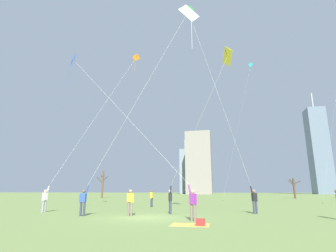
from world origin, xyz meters
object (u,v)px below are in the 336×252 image
Objects in this scene: kite_flyer_foreground_left_orange at (62,172)px; picnic_spot at (196,223)px; kite_flyer_foreground_right_green at (96,178)px; kite_flyer_far_back_yellow at (178,181)px; distant_kite_drifting_left_teal at (248,79)px; kite_flyer_midfield_right_white at (238,152)px; bystander_far_off_by_trees at (152,197)px; bystander_watching_nearby at (130,201)px; kite_flyer_midfield_center_blue at (152,153)px; bare_tree_left_of_center at (103,183)px; bare_tree_right_of_center at (294,187)px.

kite_flyer_foreground_left_orange is 13.32m from picnic_spot.
kite_flyer_far_back_yellow is at bearing 18.78° from kite_flyer_foreground_right_green.
kite_flyer_foreground_right_green reaches higher than picnic_spot.
kite_flyer_far_back_yellow is 0.39× the size of distant_kite_drifting_left_teal.
kite_flyer_midfield_right_white is 8.62× the size of bystander_far_off_by_trees.
bystander_far_off_by_trees is 1.00× the size of bystander_watching_nearby.
kite_flyer_midfield_center_blue reaches higher than bystander_far_off_by_trees.
bare_tree_left_of_center is (-30.68, 8.08, -17.70)m from distant_kite_drifting_left_teal.
kite_flyer_midfield_right_white is 7.59× the size of picnic_spot.
kite_flyer_midfield_right_white is 3.49× the size of bare_tree_right_of_center.
kite_flyer_foreground_left_orange is at bearing 178.34° from kite_flyer_midfield_right_white.
bystander_watching_nearby is 0.28× the size of bare_tree_left_of_center.
kite_flyer_midfield_center_blue is at bearing -3.62° from kite_flyer_foreground_right_green.
kite_flyer_foreground_right_green is 48.19m from bare_tree_right_of_center.
kite_flyer_midfield_center_blue is at bearing -24.92° from bystander_watching_nearby.
kite_flyer_midfield_center_blue reaches higher than bare_tree_right_of_center.
distant_kite_drifting_left_teal is (12.82, 29.85, 18.46)m from kite_flyer_foreground_right_green.
bystander_watching_nearby is 37.03m from distant_kite_drifting_left_teal.
kite_flyer_foreground_right_green is at bearing -163.04° from kite_flyer_midfield_right_white.
picnic_spot is (2.98, -2.94, -3.70)m from kite_flyer_midfield_center_blue.
bare_tree_right_of_center is at bearing 65.64° from bystander_watching_nearby.
kite_flyer_foreground_right_green is 9.66m from kite_flyer_midfield_right_white.
kite_flyer_midfield_center_blue is 0.58× the size of distant_kite_drifting_left_teal.
kite_flyer_foreground_left_orange is 36.52m from distant_kite_drifting_left_teal.
kite_flyer_far_back_yellow is at bearing -165.38° from kite_flyer_midfield_right_white.
kite_flyer_midfield_center_blue is at bearing -112.24° from bare_tree_right_of_center.
bystander_watching_nearby is (-1.57, 0.73, -2.89)m from kite_flyer_midfield_center_blue.
kite_flyer_foreground_left_orange is 0.71× the size of distant_kite_drifting_left_teal.
bare_tree_left_of_center is at bearing 120.91° from picnic_spot.
kite_flyer_far_back_yellow is at bearing 23.28° from bystander_watching_nearby.
distant_kite_drifting_left_teal reaches higher than picnic_spot.
bare_tree_right_of_center is (19.31, 42.63, 1.29)m from bystander_watching_nearby.
kite_flyer_midfield_center_blue reaches higher than kite_flyer_far_back_yellow.
picnic_spot is at bearing -59.09° from bare_tree_left_of_center.
distant_kite_drifting_left_teal is at bearing 73.27° from kite_flyer_midfield_center_blue.
kite_flyer_midfield_right_white is (4.03, 1.05, 1.94)m from kite_flyer_far_back_yellow.
bare_tree_right_of_center is at bearing 72.89° from kite_flyer_midfield_right_white.
kite_flyer_far_back_yellow is 2.84m from kite_flyer_midfield_center_blue.
bystander_watching_nearby is 5.91m from picnic_spot.
kite_flyer_midfield_center_blue is 35.74m from distant_kite_drifting_left_teal.
kite_flyer_far_back_yellow is 1.62× the size of bare_tree_left_of_center.
kite_flyer_far_back_yellow is at bearing 56.77° from kite_flyer_midfield_center_blue.
bystander_watching_nearby is (2.20, 0.49, -1.45)m from kite_flyer_foreground_right_green.
distant_kite_drifting_left_teal reaches higher than kite_flyer_foreground_left_orange.
picnic_spot is (6.76, -3.18, -2.26)m from kite_flyer_foreground_right_green.
bystander_far_off_by_trees is 0.41× the size of bare_tree_right_of_center.
distant_kite_drifting_left_teal reaches higher than kite_flyer_foreground_right_green.
bare_tree_left_of_center is at bearing 165.25° from distant_kite_drifting_left_teal.
kite_flyer_midfield_center_blue is (3.77, -0.24, 1.44)m from kite_flyer_foreground_right_green.
kite_flyer_foreground_right_green is at bearing -167.43° from bystander_watching_nearby.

